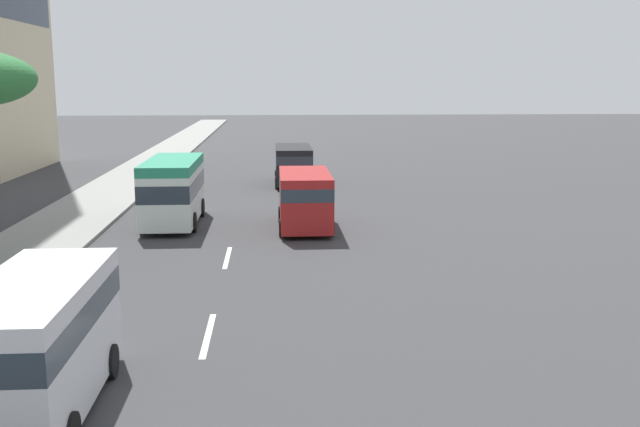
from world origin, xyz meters
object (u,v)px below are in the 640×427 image
object	(u,v)px
van_third	(305,197)
van_fourth	(293,163)
minibus_lead	(173,189)
van_fifth	(36,339)

from	to	relation	value
van_third	van_fourth	size ratio (longest dim) A/B	0.95
van_third	minibus_lead	bearing A→B (deg)	76.66
minibus_lead	van_fourth	size ratio (longest dim) A/B	1.17
minibus_lead	van_fourth	distance (m)	13.09
van_fourth	van_third	bearing A→B (deg)	-179.59
van_third	van_fifth	xyz separation A→B (m)	(-16.95, 5.77, 0.10)
van_fourth	van_fifth	size ratio (longest dim) A/B	0.98
minibus_lead	van_fifth	xyz separation A→B (m)	(-18.29, 0.11, -0.09)
minibus_lead	van_third	xyz separation A→B (m)	(-1.34, -5.66, -0.19)
van_fourth	van_fifth	distance (m)	30.66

